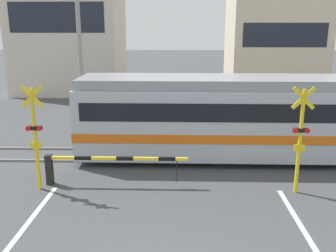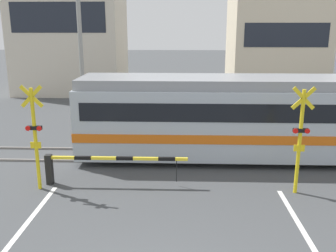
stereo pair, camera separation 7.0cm
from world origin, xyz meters
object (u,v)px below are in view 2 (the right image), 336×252
(crossing_signal_left, at_px, (35,133))
(pedestrian, at_px, (182,101))
(commuter_train, at_px, (286,116))
(crossing_barrier_far, at_px, (224,121))
(crossing_signal_right, at_px, (300,136))
(crossing_barrier_near, at_px, (90,163))

(crossing_signal_left, height_order, pedestrian, crossing_signal_left)
(commuter_train, relative_size, crossing_signal_left, 4.78)
(crossing_barrier_far, height_order, crossing_signal_right, crossing_signal_right)
(crossing_signal_left, distance_m, crossing_signal_right, 7.87)
(commuter_train, relative_size, pedestrian, 9.22)
(crossing_signal_left, relative_size, pedestrian, 1.93)
(crossing_barrier_far, distance_m, pedestrian, 4.03)
(commuter_train, height_order, crossing_signal_right, crossing_signal_right)
(crossing_signal_left, bearing_deg, crossing_signal_right, 0.00)
(commuter_train, bearing_deg, crossing_barrier_far, 124.02)
(commuter_train, distance_m, crossing_signal_left, 8.89)
(crossing_signal_right, height_order, pedestrian, crossing_signal_right)
(crossing_barrier_far, distance_m, crossing_signal_left, 8.84)
(crossing_barrier_near, xyz_separation_m, crossing_barrier_far, (4.84, 5.66, 0.00))
(commuter_train, relative_size, crossing_signal_right, 4.78)
(pedestrian, bearing_deg, crossing_barrier_near, -107.44)
(commuter_train, distance_m, pedestrian, 7.56)
(crossing_barrier_near, distance_m, crossing_barrier_far, 7.45)
(commuter_train, height_order, crossing_barrier_near, commuter_train)
(commuter_train, xyz_separation_m, pedestrian, (-3.92, 6.42, -0.70))
(crossing_barrier_near, relative_size, crossing_signal_right, 1.38)
(crossing_signal_right, distance_m, pedestrian, 10.20)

